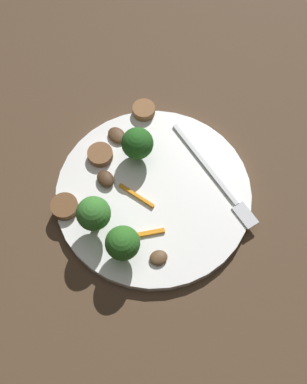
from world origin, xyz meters
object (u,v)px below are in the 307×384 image
object	(u,v)px
sausage_slice_0	(144,110)
broccoli_floret_2	(123,243)
broccoli_floret_0	(137,144)
broccoli_floret_1	(94,214)
mushroom_1	(117,135)
plate	(154,194)
fork	(218,181)
pepper_strip_0	(150,233)
sausage_slice_1	(64,206)
mushroom_0	(159,258)
pepper_strip_1	(136,196)
sausage_slice_2	(101,154)
mushroom_2	(105,179)

from	to	relation	value
sausage_slice_0	broccoli_floret_2	bearing A→B (deg)	-59.61
broccoli_floret_0	broccoli_floret_1	world-z (taller)	broccoli_floret_1
broccoli_floret_0	mushroom_1	size ratio (longest dim) A/B	1.91
plate	fork	distance (m)	0.09
sausage_slice_0	pepper_strip_0	size ratio (longest dim) A/B	0.84
broccoli_floret_0	sausage_slice_1	world-z (taller)	broccoli_floret_0
pepper_strip_0	plate	bearing A→B (deg)	121.94
mushroom_0	pepper_strip_0	xyz separation A→B (m)	(-0.03, 0.02, -0.00)
sausage_slice_0	mushroom_1	world-z (taller)	sausage_slice_0
broccoli_floret_0	sausage_slice_0	xyz separation A→B (m)	(-0.04, 0.06, -0.03)
fork	pepper_strip_0	distance (m)	0.12
pepper_strip_0	pepper_strip_1	xyz separation A→B (m)	(-0.05, 0.03, 0.00)
plate	sausage_slice_2	bearing A→B (deg)	179.27
fork	pepper_strip_0	bearing A→B (deg)	-83.81
sausage_slice_2	pepper_strip_0	xyz separation A→B (m)	(0.12, -0.05, -0.00)
broccoli_floret_2	pepper_strip_1	world-z (taller)	broccoli_floret_2
sausage_slice_2	pepper_strip_1	xyz separation A→B (m)	(0.08, -0.02, -0.00)
plate	sausage_slice_2	distance (m)	0.09
mushroom_1	pepper_strip_1	xyz separation A→B (m)	(0.08, -0.06, -0.00)
pepper_strip_1	sausage_slice_2	bearing A→B (deg)	165.55
sausage_slice_1	broccoli_floret_2	bearing A→B (deg)	-1.15
sausage_slice_1	sausage_slice_2	world-z (taller)	same
sausage_slice_0	mushroom_2	size ratio (longest dim) A/B	1.20
plate	broccoli_floret_0	distance (m)	0.07
mushroom_0	pepper_strip_0	size ratio (longest dim) A/B	0.59
broccoli_floret_1	sausage_slice_2	distance (m)	0.11
broccoli_floret_1	broccoli_floret_0	bearing A→B (deg)	100.37
mushroom_1	pepper_strip_0	xyz separation A→B (m)	(0.12, -0.09, -0.00)
sausage_slice_2	broccoli_floret_2	bearing A→B (deg)	-39.22
mushroom_2	pepper_strip_0	bearing A→B (deg)	-15.37
mushroom_0	mushroom_2	xyz separation A→B (m)	(-0.12, 0.05, 0.00)
sausage_slice_2	broccoli_floret_1	bearing A→B (deg)	-53.69
sausage_slice_1	sausage_slice_2	bearing A→B (deg)	97.56
broccoli_floret_2	sausage_slice_0	bearing A→B (deg)	120.39
pepper_strip_1	plate	bearing A→B (deg)	52.45
broccoli_floret_2	pepper_strip_1	size ratio (longest dim) A/B	1.03
mushroom_1	mushroom_2	distance (m)	0.07
mushroom_1	sausage_slice_1	bearing A→B (deg)	-83.75
broccoli_floret_1	sausage_slice_1	bearing A→B (deg)	-173.97
sausage_slice_0	sausage_slice_1	distance (m)	0.18
broccoli_floret_2	pepper_strip_0	distance (m)	0.05
plate	broccoli_floret_2	distance (m)	0.10
sausage_slice_1	sausage_slice_2	size ratio (longest dim) A/B	1.03
mushroom_2	pepper_strip_0	distance (m)	0.10
plate	pepper_strip_0	world-z (taller)	pepper_strip_0
sausage_slice_2	pepper_strip_1	world-z (taller)	sausage_slice_2
sausage_slice_1	mushroom_2	size ratio (longest dim) A/B	1.33
broccoli_floret_1	broccoli_floret_2	distance (m)	0.05
broccoli_floret_0	pepper_strip_0	bearing A→B (deg)	-45.26
mushroom_1	mushroom_0	bearing A→B (deg)	-35.56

